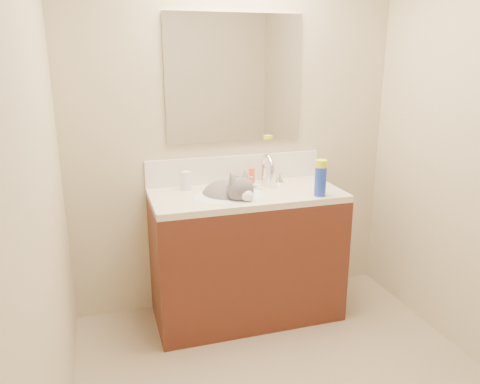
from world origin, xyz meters
TOP-DOWN VIEW (x-y plane):
  - room_shell at (0.00, 0.00)m, footprint 2.24×2.54m
  - vanity_cabinet at (0.00, 0.97)m, footprint 1.20×0.55m
  - counter_slab at (0.00, 0.97)m, footprint 1.20×0.55m
  - basin at (-0.12, 0.94)m, footprint 0.45×0.36m
  - faucet at (0.18, 1.11)m, footprint 0.28×0.20m
  - cat at (-0.12, 0.98)m, footprint 0.43×0.47m
  - backsplash at (0.00, 1.24)m, footprint 1.20×0.02m
  - mirror at (0.00, 1.24)m, footprint 0.90×0.02m
  - pill_bottle at (-0.35, 1.14)m, footprint 0.08×0.08m
  - pill_label at (-0.35, 1.14)m, footprint 0.08×0.08m
  - silver_jar at (0.00, 1.17)m, footprint 0.07×0.07m
  - amber_bottle at (0.10, 1.17)m, footprint 0.05×0.05m
  - toothbrush at (0.08, 1.05)m, footprint 0.06×0.12m
  - toothbrush_head at (0.08, 1.05)m, footprint 0.03×0.03m
  - spray_can at (0.40, 0.77)m, footprint 0.09×0.09m
  - spray_cap at (0.40, 0.77)m, footprint 0.09×0.09m

SIDE VIEW (x-z plane):
  - vanity_cabinet at x=0.00m, z-range 0.00..0.82m
  - basin at x=-0.12m, z-range 0.72..0.86m
  - cat at x=-0.12m, z-range 0.67..1.00m
  - counter_slab at x=0.00m, z-range 0.82..0.86m
  - toothbrush at x=0.08m, z-range 0.86..0.87m
  - toothbrush_head at x=0.08m, z-range 0.86..0.88m
  - silver_jar at x=0.00m, z-range 0.86..0.92m
  - pill_label at x=-0.35m, z-range 0.89..0.92m
  - amber_bottle at x=0.10m, z-range 0.86..0.96m
  - pill_bottle at x=-0.35m, z-range 0.86..0.98m
  - faucet at x=0.18m, z-range 0.84..1.05m
  - backsplash at x=0.00m, z-range 0.86..1.04m
  - spray_can at x=0.40m, z-range 0.86..1.05m
  - spray_cap at x=0.40m, z-range 1.04..1.08m
  - room_shell at x=0.00m, z-range 0.23..2.75m
  - mirror at x=0.00m, z-range 1.14..1.94m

